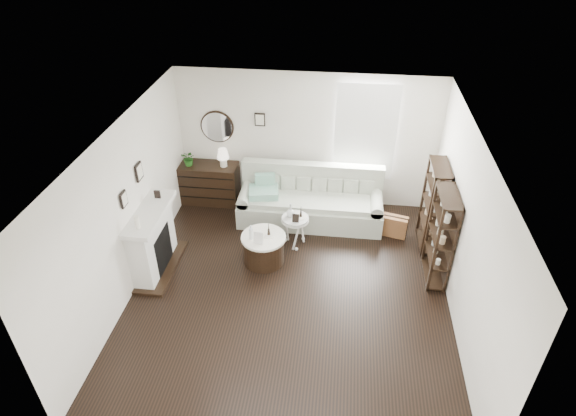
# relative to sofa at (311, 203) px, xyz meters

# --- Properties ---
(room) EXTENTS (5.50, 5.50, 5.50)m
(room) POSITION_rel_sofa_xyz_m (0.58, 0.62, 1.25)
(room) COLOR black
(room) RESTS_ON ground
(fireplace) EXTENTS (0.50, 1.40, 1.84)m
(fireplace) POSITION_rel_sofa_xyz_m (-2.47, -1.78, 0.19)
(fireplace) COLOR white
(fireplace) RESTS_ON ground
(shelf_unit_far) EXTENTS (0.30, 0.80, 1.60)m
(shelf_unit_far) POSITION_rel_sofa_xyz_m (2.17, -0.53, 0.45)
(shelf_unit_far) COLOR black
(shelf_unit_far) RESTS_ON ground
(shelf_unit_near) EXTENTS (0.30, 0.80, 1.60)m
(shelf_unit_near) POSITION_rel_sofa_xyz_m (2.17, -1.43, 0.45)
(shelf_unit_near) COLOR black
(shelf_unit_near) RESTS_ON ground
(sofa) EXTENTS (2.72, 0.94, 1.06)m
(sofa) POSITION_rel_sofa_xyz_m (0.00, 0.00, 0.00)
(sofa) COLOR #B7BFAA
(sofa) RESTS_ON ground
(quilt) EXTENTS (0.62, 0.54, 0.14)m
(quilt) POSITION_rel_sofa_xyz_m (-0.89, -0.14, 0.26)
(quilt) COLOR #238364
(quilt) RESTS_ON sofa
(suitcase) EXTENTS (0.63, 0.34, 0.40)m
(suitcase) POSITION_rel_sofa_xyz_m (1.52, -0.35, -0.15)
(suitcase) COLOR olive
(suitcase) RESTS_ON ground
(dresser) EXTENTS (1.25, 0.54, 0.83)m
(dresser) POSITION_rel_sofa_xyz_m (-2.13, 0.39, 0.07)
(dresser) COLOR black
(dresser) RESTS_ON ground
(table_lamp) EXTENTS (0.30, 0.30, 0.38)m
(table_lamp) POSITION_rel_sofa_xyz_m (-1.77, 0.39, 0.67)
(table_lamp) COLOR beige
(table_lamp) RESTS_ON dresser
(potted_plant) EXTENTS (0.34, 0.31, 0.31)m
(potted_plant) POSITION_rel_sofa_xyz_m (-2.44, 0.33, 0.64)
(potted_plant) COLOR #205719
(potted_plant) RESTS_ON dresser
(drum_table) EXTENTS (0.76, 0.76, 0.53)m
(drum_table) POSITION_rel_sofa_xyz_m (-0.69, -1.39, -0.08)
(drum_table) COLOR black
(drum_table) RESTS_ON ground
(pedestal_table) EXTENTS (0.49, 0.49, 0.59)m
(pedestal_table) POSITION_rel_sofa_xyz_m (-0.21, -0.86, 0.19)
(pedestal_table) COLOR silver
(pedestal_table) RESTS_ON ground
(eiffel_drum) EXTENTS (0.14, 0.14, 0.21)m
(eiffel_drum) POSITION_rel_sofa_xyz_m (-0.61, -1.34, 0.28)
(eiffel_drum) COLOR black
(eiffel_drum) RESTS_ON drum_table
(bottle_drum) EXTENTS (0.06, 0.06, 0.27)m
(bottle_drum) POSITION_rel_sofa_xyz_m (-0.88, -1.48, 0.31)
(bottle_drum) COLOR silver
(bottle_drum) RESTS_ON drum_table
(card_frame_drum) EXTENTS (0.17, 0.08, 0.22)m
(card_frame_drum) POSITION_rel_sofa_xyz_m (-0.74, -1.58, 0.29)
(card_frame_drum) COLOR white
(card_frame_drum) RESTS_ON drum_table
(eiffel_ped) EXTENTS (0.14, 0.14, 0.20)m
(eiffel_ped) POSITION_rel_sofa_xyz_m (-0.11, -0.83, 0.34)
(eiffel_ped) COLOR black
(eiffel_ped) RESTS_ON pedestal_table
(flask_ped) EXTENTS (0.14, 0.14, 0.27)m
(flask_ped) POSITION_rel_sofa_xyz_m (-0.29, -0.84, 0.37)
(flask_ped) COLOR silver
(flask_ped) RESTS_ON pedestal_table
(card_frame_ped) EXTENTS (0.12, 0.05, 0.15)m
(card_frame_ped) POSITION_rel_sofa_xyz_m (-0.19, -0.99, 0.32)
(card_frame_ped) COLOR black
(card_frame_ped) RESTS_ON pedestal_table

